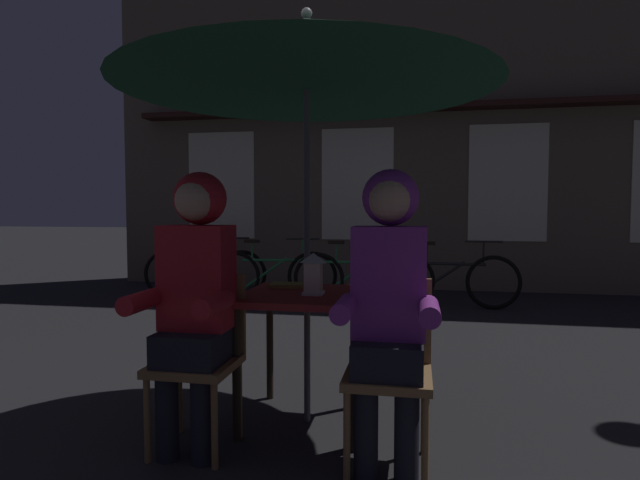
{
  "coord_description": "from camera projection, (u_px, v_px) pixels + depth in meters",
  "views": [
    {
      "loc": [
        0.61,
        -2.82,
        1.21
      ],
      "look_at": [
        0.0,
        0.39,
        1.02
      ],
      "focal_mm": 28.97,
      "sensor_mm": 36.0,
      "label": 1
    }
  ],
  "objects": [
    {
      "name": "ground_plane",
      "position": [
        307.0,
        421.0,
        2.95
      ],
      "size": [
        60.0,
        60.0,
        0.0
      ],
      "primitive_type": "plane",
      "color": "#232326"
    },
    {
      "name": "lantern",
      "position": [
        313.0,
        273.0,
        2.84
      ],
      "size": [
        0.11,
        0.11,
        0.23
      ],
      "color": "white",
      "rests_on": "cafe_table"
    },
    {
      "name": "chair_right",
      "position": [
        389.0,
        360.0,
        2.47
      ],
      "size": [
        0.4,
        0.4,
        0.87
      ],
      "color": "olive",
      "rests_on": "ground_plane"
    },
    {
      "name": "bicycle_third",
      "position": [
        358.0,
        278.0,
        6.53
      ],
      "size": [
        1.68,
        0.08,
        0.84
      ],
      "color": "black",
      "rests_on": "ground_plane"
    },
    {
      "name": "chair_left",
      "position": [
        201.0,
        350.0,
        2.65
      ],
      "size": [
        0.4,
        0.4,
        0.87
      ],
      "color": "olive",
      "rests_on": "ground_plane"
    },
    {
      "name": "potted_plant",
      "position": [
        183.0,
        257.0,
        7.2
      ],
      "size": [
        0.6,
        0.6,
        0.92
      ],
      "color": "brown",
      "rests_on": "ground_plane"
    },
    {
      "name": "cafe_table",
      "position": [
        307.0,
        311.0,
        2.91
      ],
      "size": [
        0.72,
        0.72,
        0.74
      ],
      "color": "maroon",
      "rests_on": "ground_plane"
    },
    {
      "name": "book",
      "position": [
        287.0,
        285.0,
        3.12
      ],
      "size": [
        0.2,
        0.15,
        0.02
      ],
      "primitive_type": "cube",
      "rotation": [
        0.0,
        0.0,
        0.03
      ],
      "color": "olive",
      "rests_on": "cafe_table"
    },
    {
      "name": "person_right_hooded",
      "position": [
        389.0,
        288.0,
        2.39
      ],
      "size": [
        0.45,
        0.56,
        1.4
      ],
      "color": "black",
      "rests_on": "ground_plane"
    },
    {
      "name": "bicycle_fourth",
      "position": [
        450.0,
        280.0,
        6.35
      ],
      "size": [
        1.68,
        0.1,
        0.84
      ],
      "color": "black",
      "rests_on": "ground_plane"
    },
    {
      "name": "patio_umbrella",
      "position": [
        307.0,
        55.0,
        2.83
      ],
      "size": [
        2.1,
        2.1,
        2.31
      ],
      "color": "#4C4C51",
      "rests_on": "ground_plane"
    },
    {
      "name": "person_left_hooded",
      "position": [
        195.0,
        282.0,
        2.57
      ],
      "size": [
        0.45,
        0.56,
        1.4
      ],
      "color": "black",
      "rests_on": "ground_plane"
    },
    {
      "name": "bicycle_second",
      "position": [
        274.0,
        275.0,
        6.82
      ],
      "size": [
        1.66,
        0.36,
        0.84
      ],
      "color": "black",
      "rests_on": "ground_plane"
    },
    {
      "name": "shopfront_building",
      "position": [
        431.0,
        87.0,
        7.91
      ],
      "size": [
        10.0,
        0.93,
        6.2
      ],
      "color": "#6B5B4C",
      "rests_on": "ground_plane"
    },
    {
      "name": "bicycle_nearest",
      "position": [
        205.0,
        273.0,
        7.05
      ],
      "size": [
        1.66,
        0.35,
        0.84
      ],
      "color": "black",
      "rests_on": "ground_plane"
    }
  ]
}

